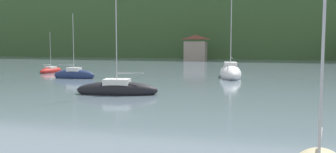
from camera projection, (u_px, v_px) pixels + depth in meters
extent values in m
cube|color=#38562D|center=(255.00, 21.00, 113.04)|extent=(352.00, 48.18, 21.26)
ellipsoid|color=#2D4C28|center=(305.00, 32.00, 120.51)|extent=(246.40, 33.72, 38.64)
cube|color=gray|center=(195.00, 51.00, 88.08)|extent=(5.09, 3.16, 4.42)
pyramid|color=brown|center=(196.00, 37.00, 87.78)|extent=(5.34, 3.32, 1.11)
ellipsoid|color=navy|center=(74.00, 75.00, 43.26)|extent=(5.21, 1.60, 1.44)
cylinder|color=#B7B7BC|center=(73.00, 43.00, 42.91)|extent=(0.06, 0.06, 6.76)
cylinder|color=#ADADB2|center=(66.00, 65.00, 43.39)|extent=(1.96, 0.13, 0.06)
cube|color=silver|center=(74.00, 70.00, 43.20)|extent=(1.57, 1.05, 0.53)
ellipsoid|color=red|center=(51.00, 71.00, 51.59)|extent=(1.61, 4.48, 1.00)
cylinder|color=#B7B7BC|center=(50.00, 50.00, 51.33)|extent=(0.05, 0.05, 5.13)
cylinder|color=#ADADB2|center=(47.00, 65.00, 50.69)|extent=(0.11, 1.75, 0.05)
cube|color=silver|center=(51.00, 68.00, 51.55)|extent=(1.03, 1.45, 0.34)
ellipsoid|color=white|center=(230.00, 73.00, 44.36)|extent=(4.00, 8.61, 2.08)
cylinder|color=#B7B7BC|center=(231.00, 22.00, 43.79)|extent=(0.10, 0.10, 11.15)
cylinder|color=#ADADB2|center=(232.00, 58.00, 42.61)|extent=(0.69, 3.13, 0.09)
cube|color=silver|center=(231.00, 65.00, 44.27)|extent=(1.79, 2.29, 0.78)
ellipsoid|color=black|center=(117.00, 90.00, 29.81)|extent=(6.88, 3.16, 1.44)
cylinder|color=#B7B7BC|center=(116.00, 34.00, 29.39)|extent=(0.08, 0.08, 8.30)
cylinder|color=#ADADB2|center=(130.00, 73.00, 29.59)|extent=(2.16, 0.50, 0.07)
cube|color=silver|center=(117.00, 82.00, 29.75)|extent=(2.28, 1.77, 0.52)
cylinder|color=#B7B7BC|center=(323.00, 55.00, 9.53)|extent=(0.08, 0.08, 6.35)
cylinder|color=#ADADB2|center=(321.00, 136.00, 10.81)|extent=(0.37, 2.30, 0.07)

